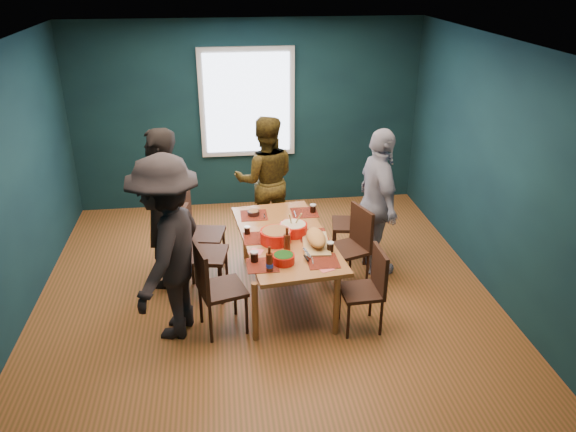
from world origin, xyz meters
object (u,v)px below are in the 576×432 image
object	(u,v)px
chair_left_far	(196,227)
bowl_dumpling	(294,228)
chair_left_near	(213,283)
dining_table	(286,242)
chair_right_far	(357,218)
bowl_salad	(276,236)
bowl_herbs	(284,258)
person_right	(378,203)
person_far_left	(161,209)
chair_right_near	(370,283)
person_back	(266,180)
cutting_board	(316,239)
chair_right_mid	(353,241)
person_near_left	(168,249)
chair_left_mid	(196,247)

from	to	relation	value
chair_left_far	bowl_dumpling	bearing A→B (deg)	-15.88
chair_left_far	chair_left_near	distance (m)	1.24
dining_table	chair_left_far	world-z (taller)	chair_left_far
chair_right_far	bowl_dumpling	world-z (taller)	bowl_dumpling
bowl_salad	bowl_herbs	size ratio (longest dim) A/B	1.50
person_right	person_far_left	bearing A→B (deg)	86.24
dining_table	bowl_herbs	distance (m)	0.59
person_right	chair_right_near	bearing A→B (deg)	158.50
person_back	bowl_dumpling	size ratio (longest dim) A/B	5.59
person_back	person_right	size ratio (longest dim) A/B	0.96
chair_left_far	chair_right_near	distance (m)	2.19
bowl_dumpling	cutting_board	size ratio (longest dim) A/B	0.45
person_back	cutting_board	world-z (taller)	person_back
chair_right_mid	bowl_salad	xyz separation A→B (m)	(-0.90, -0.21, 0.23)
bowl_salad	cutting_board	bearing A→B (deg)	-16.15
chair_right_near	bowl_dumpling	distance (m)	1.07
person_far_left	bowl_salad	bearing A→B (deg)	80.26
chair_right_near	bowl_dumpling	world-z (taller)	bowl_dumpling
chair_left_near	cutting_board	size ratio (longest dim) A/B	1.41
bowl_salad	cutting_board	world-z (taller)	cutting_board
person_near_left	bowl_herbs	world-z (taller)	person_near_left
chair_right_far	chair_left_mid	bearing A→B (deg)	-152.80
chair_right_far	person_near_left	bearing A→B (deg)	-139.85
chair_left_mid	bowl_salad	distance (m)	0.89
chair_right_mid	person_right	xyz separation A→B (m)	(0.34, 0.27, 0.33)
cutting_board	person_far_left	bearing A→B (deg)	163.52
chair_right_far	bowl_herbs	world-z (taller)	chair_right_far
chair_left_far	person_near_left	distance (m)	1.24
chair_right_near	bowl_salad	bearing A→B (deg)	140.29
chair_left_near	chair_right_near	size ratio (longest dim) A/B	1.09
person_right	bowl_herbs	distance (m)	1.54
chair_right_far	person_far_left	size ratio (longest dim) A/B	0.52
dining_table	chair_right_far	size ratio (longest dim) A/B	2.02
chair_right_mid	bowl_dumpling	size ratio (longest dim) A/B	3.09
person_right	person_near_left	bearing A→B (deg)	109.37
chair_right_far	chair_right_near	xyz separation A→B (m)	(-0.23, -1.43, -0.04)
cutting_board	bowl_herbs	bearing A→B (deg)	-133.43
chair_right_far	bowl_salad	size ratio (longest dim) A/B	2.85
chair_right_near	person_back	world-z (taller)	person_back
chair_right_near	person_right	bearing A→B (deg)	68.68
chair_left_mid	person_near_left	distance (m)	0.77
chair_left_far	person_far_left	distance (m)	0.52
dining_table	chair_left_far	size ratio (longest dim) A/B	1.93
person_far_left	person_near_left	world-z (taller)	person_near_left
cutting_board	chair_left_far	bearing A→B (deg)	151.94
bowl_herbs	dining_table	bearing A→B (deg)	80.96
chair_left_near	person_back	size ratio (longest dim) A/B	0.57
person_near_left	cutting_board	size ratio (longest dim) A/B	2.76
dining_table	chair_left_far	bearing A→B (deg)	142.20
bowl_salad	chair_left_far	bearing A→B (deg)	140.61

